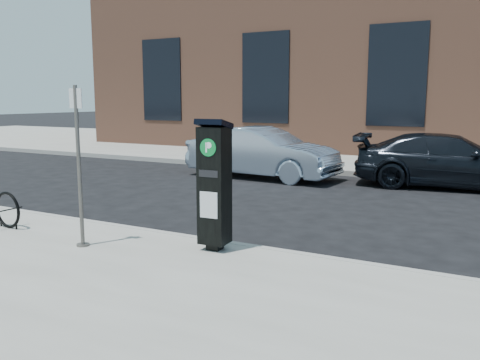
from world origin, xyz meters
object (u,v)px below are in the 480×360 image
Objects in this scene: sign_pole at (79,168)px; car_dark at (449,161)px; bike_rack at (7,210)px; parking_kiosk at (214,183)px; car_silver at (262,153)px.

car_dark is (3.90, 8.49, -0.59)m from sign_pole.
car_dark reaches higher than bike_rack.
bike_rack is 0.13× the size of car_dark.
bike_rack is at bearing 166.86° from sign_pole.
car_dark is at bearing 57.57° from sign_pole.
sign_pole is at bearing -159.74° from parking_kiosk.
car_silver is (0.89, 7.51, 0.27)m from bike_rack.
sign_pole reaches higher than bike_rack.
car_silver reaches higher than car_dark.
car_silver is at bearing 92.00° from car_dark.
parking_kiosk is at bearing 11.53° from bike_rack.
bike_rack is at bearing -173.65° from parking_kiosk.
car_silver is 0.93× the size of car_dark.
car_silver is at bearing 108.05° from parking_kiosk.
parking_kiosk is 0.39× the size of car_dark.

